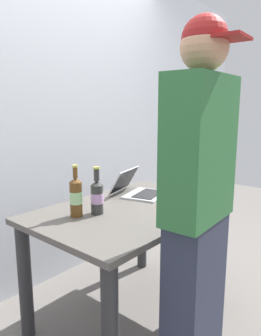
# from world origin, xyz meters

# --- Properties ---
(ground_plane) EXTENTS (8.00, 8.00, 0.00)m
(ground_plane) POSITION_xyz_m (0.00, 0.00, 0.00)
(ground_plane) COLOR slate
(ground_plane) RESTS_ON ground
(desk) EXTENTS (1.23, 0.81, 0.75)m
(desk) POSITION_xyz_m (0.00, 0.00, 0.60)
(desk) COLOR #56514C
(desk) RESTS_ON ground
(laptop) EXTENTS (0.38, 0.41, 0.18)m
(laptop) POSITION_xyz_m (0.26, 0.15, 0.78)
(laptop) COLOR #B7BABC
(laptop) RESTS_ON desk
(beer_bottle_amber) EXTENTS (0.07, 0.07, 0.30)m
(beer_bottle_amber) POSITION_xyz_m (-0.33, 0.13, 0.86)
(beer_bottle_amber) COLOR brown
(beer_bottle_amber) RESTS_ON desk
(beer_bottle_brown) EXTENTS (0.07, 0.07, 0.28)m
(beer_bottle_brown) POSITION_xyz_m (-0.22, 0.07, 0.85)
(beer_bottle_brown) COLOR #333333
(beer_bottle_brown) RESTS_ON desk
(person_figure) EXTENTS (0.42, 0.28, 1.74)m
(person_figure) POSITION_xyz_m (-0.20, -0.57, 0.90)
(person_figure) COLOR #2D3347
(person_figure) RESTS_ON ground
(back_wall) EXTENTS (6.00, 0.10, 2.60)m
(back_wall) POSITION_xyz_m (0.00, 0.83, 1.30)
(back_wall) COLOR silver
(back_wall) RESTS_ON ground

